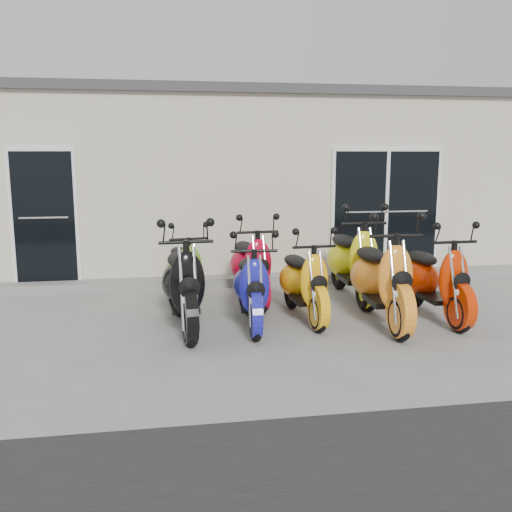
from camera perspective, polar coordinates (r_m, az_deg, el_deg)
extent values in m
plane|color=gray|center=(7.86, 0.73, -6.17)|extent=(80.00, 80.00, 0.00)
cube|color=beige|center=(12.70, -3.45, 7.45)|extent=(14.00, 6.00, 3.20)
cube|color=#3F3F42|center=(12.73, -3.54, 15.02)|extent=(14.20, 6.20, 0.16)
cube|color=gray|center=(9.77, -1.37, -2.43)|extent=(14.00, 0.40, 0.15)
cube|color=black|center=(9.81, -20.42, 4.00)|extent=(1.07, 0.08, 2.22)
cube|color=black|center=(10.41, 12.84, 4.71)|extent=(2.02, 0.08, 2.22)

